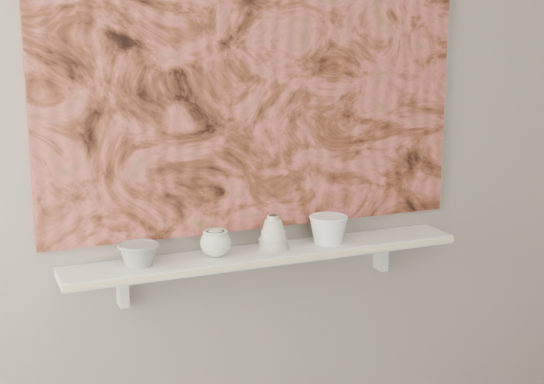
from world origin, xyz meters
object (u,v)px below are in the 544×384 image
painting (258,69)px  bowl_white (328,229)px  bowl_grey (139,254)px  shelf (268,254)px  bell_vessel (273,232)px  cup_cream (216,243)px

painting → bowl_white: 0.61m
bowl_grey → bowl_white: 0.68m
shelf → painting: bearing=90.0°
bowl_grey → shelf: bearing=0.0°
bell_vessel → bowl_white: (0.21, 0.00, -0.01)m
painting → bell_vessel: bearing=-76.6°
cup_cream → bowl_white: bowl_white is taller
painting → cup_cream: bearing=-156.9°
bowl_grey → painting: bearing=10.2°
shelf → bell_vessel: bell_vessel is taller
cup_cream → bell_vessel: bearing=0.0°
bell_vessel → bowl_white: bell_vessel is taller
shelf → bowl_grey: bearing=180.0°
bell_vessel → shelf: bearing=180.0°
bowl_white → shelf: bearing=180.0°
bowl_white → painting: bearing=160.8°
shelf → bell_vessel: (0.02, 0.00, 0.08)m
shelf → bowl_white: bearing=0.0°
bell_vessel → painting: bearing=103.4°
shelf → bowl_grey: 0.45m
cup_cream → bowl_white: size_ratio=0.74×
bowl_grey → bowl_white: bearing=0.0°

